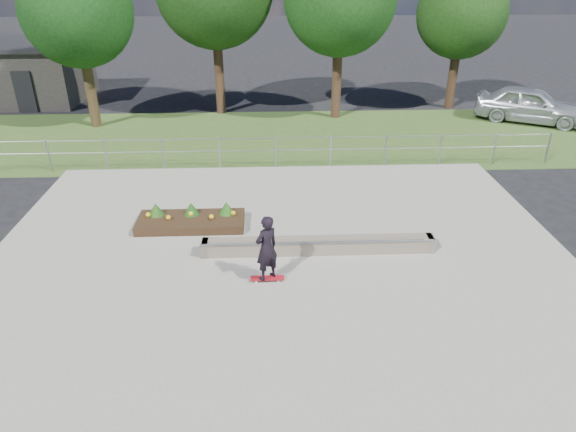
% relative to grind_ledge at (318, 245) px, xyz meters
% --- Properties ---
extents(ground, '(120.00, 120.00, 0.00)m').
position_rel_grind_ledge_xyz_m(ground, '(-0.98, -1.43, -0.26)').
color(ground, black).
rests_on(ground, ground).
extents(grass_verge, '(30.00, 8.00, 0.02)m').
position_rel_grind_ledge_xyz_m(grass_verge, '(-0.98, 9.57, -0.25)').
color(grass_verge, '#344F1F').
rests_on(grass_verge, ground).
extents(concrete_slab, '(15.00, 15.00, 0.06)m').
position_rel_grind_ledge_xyz_m(concrete_slab, '(-0.98, -1.43, -0.23)').
color(concrete_slab, gray).
rests_on(concrete_slab, ground).
extents(fence, '(20.06, 0.06, 1.20)m').
position_rel_grind_ledge_xyz_m(fence, '(-0.98, 6.07, 0.51)').
color(fence, gray).
rests_on(fence, ground).
extents(building, '(8.40, 5.40, 3.00)m').
position_rel_grind_ledge_xyz_m(building, '(-14.98, 16.56, 1.25)').
color(building, '#2C2A27').
rests_on(building, ground).
extents(tree_far_left, '(4.55, 4.55, 7.15)m').
position_rel_grind_ledge_xyz_m(tree_far_left, '(-8.98, 11.57, 4.59)').
color(tree_far_left, '#362615').
rests_on(tree_far_left, ground).
extents(tree_far_right, '(4.20, 4.20, 6.60)m').
position_rel_grind_ledge_xyz_m(tree_far_right, '(8.02, 14.07, 4.21)').
color(tree_far_right, black).
rests_on(tree_far_right, ground).
extents(grind_ledge, '(6.00, 0.44, 0.43)m').
position_rel_grind_ledge_xyz_m(grind_ledge, '(0.00, 0.00, 0.00)').
color(grind_ledge, '#695C4D').
rests_on(grind_ledge, concrete_slab).
extents(planter_bed, '(3.00, 1.20, 0.61)m').
position_rel_grind_ledge_xyz_m(planter_bed, '(-3.47, 1.65, -0.02)').
color(planter_bed, black).
rests_on(planter_bed, concrete_slab).
extents(skateboarder, '(0.80, 0.66, 1.71)m').
position_rel_grind_ledge_xyz_m(skateboarder, '(-1.33, -1.24, 0.68)').
color(skateboarder, silver).
rests_on(skateboarder, concrete_slab).
extents(parked_car, '(5.11, 3.97, 1.63)m').
position_rel_grind_ledge_xyz_m(parked_car, '(10.86, 11.42, 0.55)').
color(parked_car, '#B5B9BF').
rests_on(parked_car, ground).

